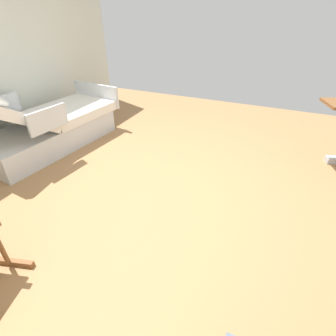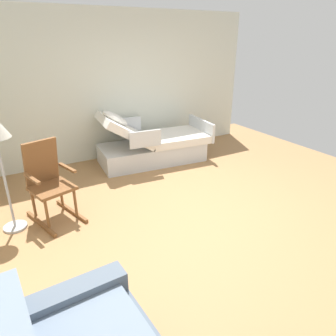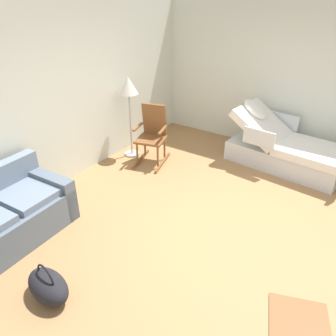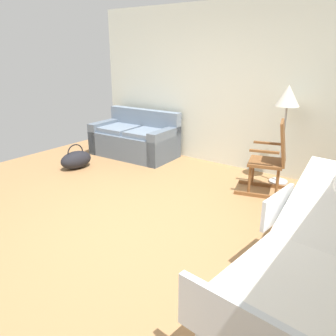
% 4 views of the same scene
% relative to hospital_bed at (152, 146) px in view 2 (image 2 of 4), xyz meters
% --- Properties ---
extents(ground_plane, '(6.94, 6.94, 0.00)m').
position_rel_hospital_bed_xyz_m(ground_plane, '(-2.12, 0.22, -0.31)').
color(ground_plane, '#9E7247').
extents(side_wall, '(0.10, 5.43, 2.70)m').
position_rel_hospital_bed_xyz_m(side_wall, '(0.71, 0.22, 1.04)').
color(side_wall, silver).
rests_on(side_wall, ground).
extents(hospital_bed, '(1.16, 2.14, 1.10)m').
position_rel_hospital_bed_xyz_m(hospital_bed, '(0.00, 0.00, 0.00)').
color(hospital_bed, silver).
rests_on(hospital_bed, ground).
extents(rocking_chair, '(0.86, 0.66, 1.05)m').
position_rel_hospital_bed_xyz_m(rocking_chair, '(-1.14, 2.07, 0.19)').
color(rocking_chair, brown).
rests_on(rocking_chair, ground).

